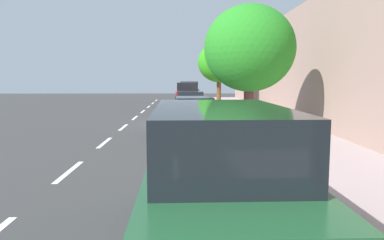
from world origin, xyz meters
TOP-DOWN VIEW (x-y plane):
  - ground at (0.00, 0.00)m, footprint 74.17×74.17m
  - sidewalk at (3.74, 0.00)m, footprint 4.19×46.36m
  - curb_edge at (1.56, 0.00)m, footprint 0.16×46.36m
  - lane_stripe_centre at (-2.84, -1.08)m, footprint 0.14×44.20m
  - lane_stripe_bike_edge at (0.09, 0.00)m, footprint 0.12×46.36m
  - building_facade at (6.08, 0.00)m, footprint 0.50×46.36m
  - parked_suv_green_nearest at (0.55, -13.88)m, footprint 2.04×4.73m
  - parked_sedan_dark_blue_second at (0.52, -2.47)m, footprint 1.99×4.47m
  - parked_sedan_grey_mid at (0.47, 4.27)m, footprint 1.90×4.43m
  - parked_pickup_red_far at (0.35, 12.03)m, footprint 2.14×5.36m
  - parked_suv_black_farthest at (0.56, 18.06)m, footprint 2.00×4.71m
  - bicycle_at_curb at (1.09, -7.36)m, footprint 1.24×1.33m
  - cyclist_with_backpack at (1.31, -7.82)m, footprint 0.53×0.55m
  - street_tree_mid_block at (2.69, -3.79)m, footprint 3.62×3.62m
  - street_tree_far_end at (2.69, 9.19)m, footprint 3.17×3.17m
  - fire_hydrant at (1.99, 2.34)m, footprint 0.22×0.22m

SIDE VIEW (x-z plane):
  - ground at x=0.00m, z-range 0.00..0.00m
  - lane_stripe_bike_edge at x=0.09m, z-range 0.00..0.01m
  - lane_stripe_centre at x=-2.84m, z-range 0.00..0.01m
  - sidewalk at x=3.74m, z-range 0.00..0.16m
  - curb_edge at x=1.56m, z-range 0.00..0.16m
  - bicycle_at_curb at x=1.09m, z-range -0.01..0.79m
  - fire_hydrant at x=1.99m, z-range 0.16..1.00m
  - parked_sedan_dark_blue_second at x=0.52m, z-range -0.01..1.51m
  - parked_sedan_grey_mid at x=0.47m, z-range -0.01..1.51m
  - parked_pickup_red_far at x=0.35m, z-range -0.07..1.88m
  - cyclist_with_backpack at x=1.31m, z-range 0.18..1.84m
  - parked_suv_green_nearest at x=0.55m, z-range 0.03..2.02m
  - parked_suv_black_farthest at x=0.56m, z-range 0.03..2.02m
  - building_facade at x=6.08m, z-range 0.00..5.95m
  - street_tree_far_end at x=2.69m, z-range 1.07..5.88m
  - street_tree_mid_block at x=2.69m, z-range 0.96..6.06m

